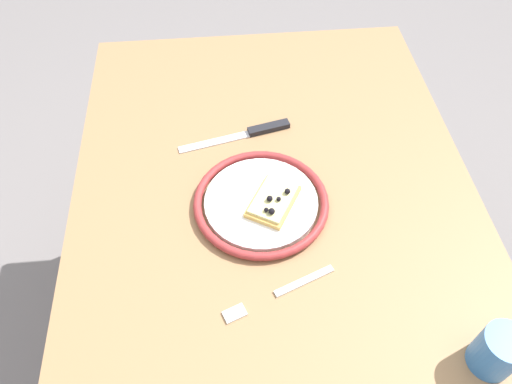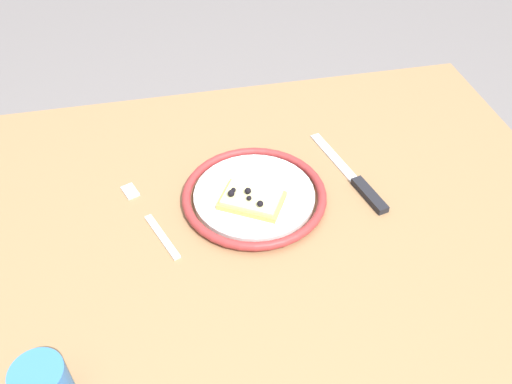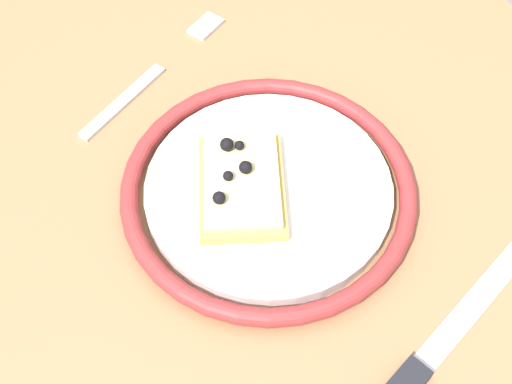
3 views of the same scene
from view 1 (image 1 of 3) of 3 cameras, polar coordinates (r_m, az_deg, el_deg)
name	(u,v)px [view 1 (image 1 of 3)]	position (r m, az deg, el deg)	size (l,w,h in m)	color
ground_plane	(269,346)	(1.54, 1.54, -17.48)	(6.00, 6.00, 0.00)	slate
dining_table	(275,232)	(0.99, 2.28, -4.69)	(1.10, 0.77, 0.71)	#936D47
plate	(261,201)	(0.91, 0.59, -1.11)	(0.25, 0.25, 0.02)	white
pizza_slice_near	(273,201)	(0.89, 2.03, -1.03)	(0.13, 0.11, 0.03)	tan
knife	(254,132)	(1.03, -0.23, 7.07)	(0.07, 0.24, 0.01)	silver
fork	(279,293)	(0.82, 2.69, -11.67)	(0.09, 0.19, 0.00)	silver
cup	(498,351)	(0.81, 26.37, -16.32)	(0.06, 0.06, 0.08)	#3372BF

